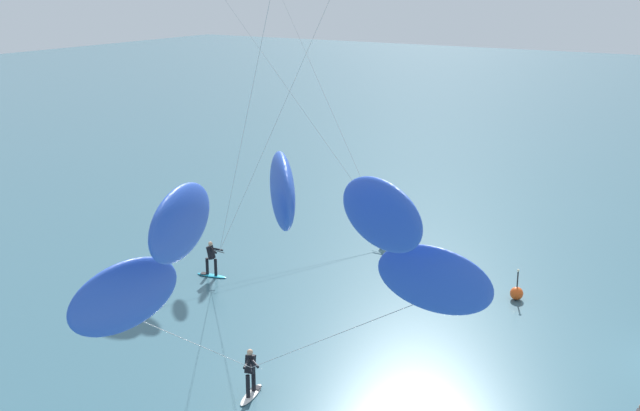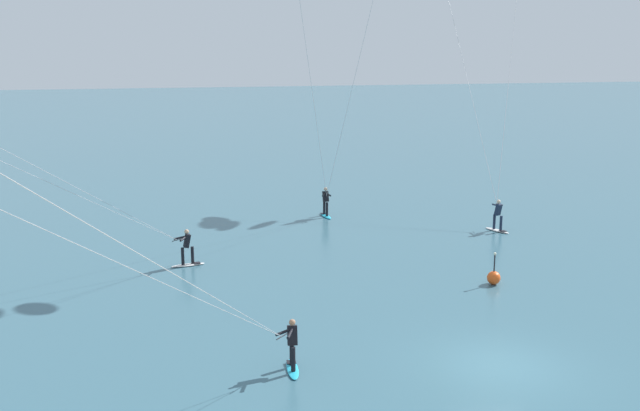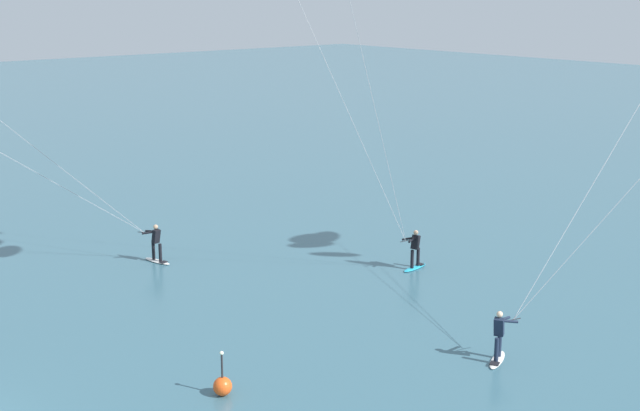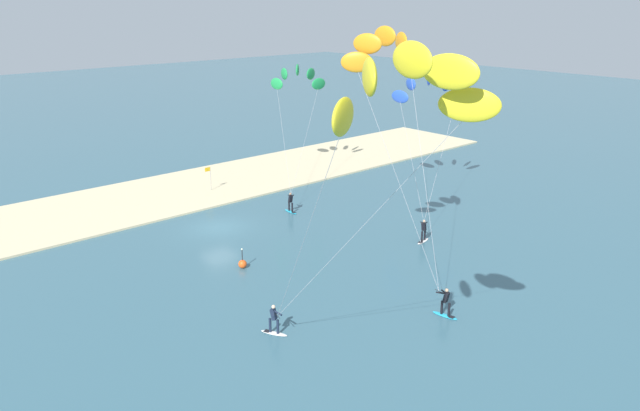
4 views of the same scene
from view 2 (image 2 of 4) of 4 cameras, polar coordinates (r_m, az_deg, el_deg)
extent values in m
plane|color=#386070|center=(25.14, 13.25, -11.57)|extent=(240.00, 240.00, 0.00)
ellipsoid|color=#23ADD1|center=(24.22, -2.06, -12.08)|extent=(0.43, 1.52, 0.08)
cube|color=black|center=(24.57, -2.15, -11.57)|extent=(0.30, 0.29, 0.02)
cylinder|color=black|center=(23.84, -2.01, -11.37)|extent=(0.14, 0.14, 0.78)
cylinder|color=black|center=(24.24, -2.12, -10.94)|extent=(0.14, 0.14, 0.78)
cube|color=black|center=(23.77, -2.08, -9.64)|extent=(0.32, 0.33, 0.63)
sphere|color=#9E7051|center=(23.61, -2.09, -8.70)|extent=(0.20, 0.20, 0.20)
cylinder|color=black|center=(23.29, -2.86, -9.73)|extent=(0.40, 0.42, 0.03)
cylinder|color=black|center=(23.43, -2.24, -9.51)|extent=(0.30, 0.59, 0.15)
cylinder|color=black|center=(23.55, -2.69, -9.39)|extent=(0.58, 0.34, 0.15)
cylinder|color=#B2B2B7|center=(18.80, -15.36, -3.89)|extent=(9.02, 6.75, 7.39)
cylinder|color=#B2B2B7|center=(17.41, -10.90, -5.00)|extent=(6.09, 9.48, 7.39)
ellipsoid|color=white|center=(41.03, 13.06, -1.82)|extent=(1.00, 1.50, 0.08)
cube|color=black|center=(40.77, 13.51, -1.86)|extent=(0.38, 0.38, 0.02)
cylinder|color=#192338|center=(41.06, 12.86, -1.18)|extent=(0.14, 0.14, 0.78)
cylinder|color=#192338|center=(40.79, 13.33, -1.29)|extent=(0.14, 0.14, 0.78)
cube|color=#192338|center=(40.77, 13.14, -0.30)|extent=(0.41, 0.42, 0.63)
sphere|color=beige|center=(40.67, 13.17, 0.28)|extent=(0.20, 0.20, 0.20)
cylinder|color=black|center=(41.26, 13.04, 0.08)|extent=(0.17, 0.54, 0.03)
cylinder|color=#192338|center=(40.97, 12.95, 0.04)|extent=(0.16, 0.61, 0.15)
cylinder|color=#192338|center=(41.01, 13.25, 0.04)|extent=(0.43, 0.54, 0.15)
cylinder|color=#B2B2B7|center=(45.85, 13.87, 8.80)|extent=(4.95, 9.81, 11.86)
cylinder|color=#B2B2B7|center=(45.53, 11.00, 8.91)|extent=(0.53, 10.97, 11.86)
ellipsoid|color=#23ADD1|center=(43.07, 0.42, -0.77)|extent=(0.60, 1.54, 0.08)
cube|color=black|center=(43.43, 0.23, -0.59)|extent=(0.33, 0.32, 0.02)
cylinder|color=black|center=(42.77, 0.52, -0.28)|extent=(0.14, 0.14, 0.78)
cylinder|color=black|center=(43.17, 0.32, -0.15)|extent=(0.14, 0.14, 0.78)
cube|color=black|center=(42.81, 0.42, 0.68)|extent=(0.35, 0.37, 0.63)
sphere|color=tan|center=(42.73, 0.42, 1.23)|extent=(0.20, 0.20, 0.20)
cylinder|color=black|center=(42.25, 0.49, 0.72)|extent=(0.08, 0.55, 0.03)
cylinder|color=black|center=(42.52, 0.60, 0.84)|extent=(0.26, 0.60, 0.15)
cylinder|color=black|center=(42.50, 0.31, 0.84)|extent=(0.35, 0.58, 0.15)
cylinder|color=#B2B2B7|center=(38.78, -0.58, 8.46)|extent=(2.44, 4.91, 11.84)
cylinder|color=#B2B2B7|center=(38.99, 2.35, 8.47)|extent=(1.53, 5.26, 11.84)
ellipsoid|color=white|center=(34.72, -9.81, -4.38)|extent=(1.54, 0.66, 0.08)
cube|color=black|center=(34.79, -9.15, -4.24)|extent=(0.33, 0.34, 0.02)
cylinder|color=black|center=(34.55, -10.19, -3.74)|extent=(0.14, 0.14, 0.78)
cylinder|color=black|center=(34.64, -9.48, -3.67)|extent=(0.14, 0.14, 0.78)
cube|color=black|center=(34.40, -9.88, -2.60)|extent=(0.38, 0.36, 0.63)
sphere|color=tan|center=(34.29, -9.91, -1.93)|extent=(0.20, 0.20, 0.20)
cylinder|color=black|center=(34.03, -10.60, -2.55)|extent=(0.44, 0.37, 0.03)
cylinder|color=black|center=(34.10, -10.13, -2.44)|extent=(0.37, 0.57, 0.15)
cylinder|color=black|center=(34.27, -10.36, -2.37)|extent=(0.60, 0.27, 0.15)
cylinder|color=#B2B2B7|center=(31.07, -20.43, 2.03)|extent=(10.34, 5.48, 7.05)
cylinder|color=#B2B2B7|center=(29.05, -18.09, 1.49)|extent=(7.31, 9.14, 7.05)
sphere|color=#EA5119|center=(32.52, 12.82, -5.28)|extent=(0.56, 0.56, 0.56)
cylinder|color=#262628|center=(32.33, 12.87, -4.22)|extent=(0.06, 0.06, 0.70)
sphere|color=#F2F2CC|center=(32.22, 12.91, -3.52)|extent=(0.12, 0.12, 0.12)
camera|label=1|loc=(26.79, -56.38, 13.71)|focal=44.49mm
camera|label=3|loc=(35.67, 54.53, 9.53)|focal=48.59mm
camera|label=4|loc=(68.25, 19.78, 17.60)|focal=34.70mm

